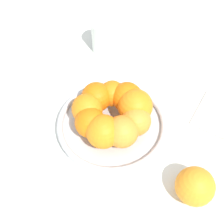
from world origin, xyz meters
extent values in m
plane|color=silver|center=(0.00, 0.00, 0.00)|extent=(4.00, 4.00, 0.00)
cylinder|color=silver|center=(0.00, 0.00, 0.01)|extent=(0.26, 0.26, 0.02)
torus|color=silver|center=(0.00, 0.00, 0.03)|extent=(0.27, 0.27, 0.01)
sphere|color=orange|center=(0.01, 0.06, 0.07)|extent=(0.07, 0.07, 0.07)
sphere|color=orange|center=(-0.03, 0.05, 0.07)|extent=(0.07, 0.07, 0.07)
sphere|color=orange|center=(-0.06, 0.02, 0.07)|extent=(0.08, 0.08, 0.08)
sphere|color=orange|center=(-0.05, -0.02, 0.07)|extent=(0.07, 0.07, 0.07)
sphere|color=orange|center=(-0.02, -0.06, 0.07)|extent=(0.07, 0.07, 0.07)
sphere|color=orange|center=(0.01, -0.05, 0.08)|extent=(0.08, 0.08, 0.08)
sphere|color=orange|center=(0.04, -0.04, 0.07)|extent=(0.07, 0.07, 0.07)
sphere|color=orange|center=(0.06, 0.00, 0.07)|extent=(0.06, 0.06, 0.06)
sphere|color=orange|center=(0.05, 0.04, 0.07)|extent=(0.07, 0.07, 0.07)
sphere|color=orange|center=(-0.17, -0.17, 0.04)|extent=(0.08, 0.08, 0.08)
cylinder|color=silver|center=(0.30, 0.03, 0.05)|extent=(0.07, 0.07, 0.10)
cube|color=beige|center=(0.04, -0.28, 0.00)|extent=(0.18, 0.18, 0.01)
camera|label=1|loc=(-0.44, -0.01, 0.65)|focal=50.00mm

